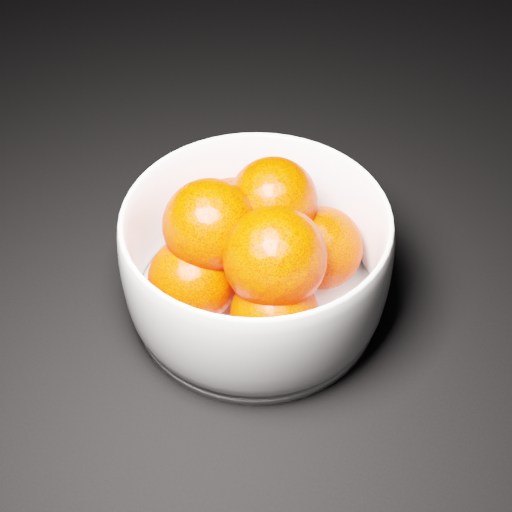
% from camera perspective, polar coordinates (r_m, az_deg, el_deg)
% --- Properties ---
extents(bowl, '(0.22, 0.22, 0.11)m').
position_cam_1_polar(bowl, '(0.60, 0.00, -0.37)').
color(bowl, white).
rests_on(bowl, ground).
extents(orange_pile, '(0.16, 0.16, 0.12)m').
position_cam_1_polar(orange_pile, '(0.59, -0.26, 0.74)').
color(orange_pile, '#F22100').
rests_on(orange_pile, bowl).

